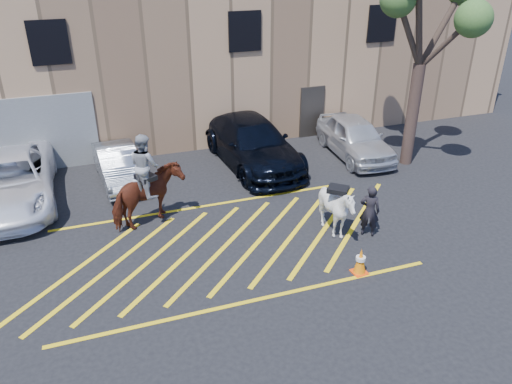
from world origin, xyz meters
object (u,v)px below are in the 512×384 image
object	(u,v)px
car_white_suv	(355,137)
traffic_cone	(360,261)
handler	(370,211)
car_blue_suv	(252,142)
car_white_pickup	(10,181)
saddled_white	(336,209)
tree	(428,7)
mounted_bay	(147,189)
car_silver_sedan	(118,165)

from	to	relation	value
car_white_suv	traffic_cone	xyz separation A→B (m)	(-3.74, -7.06, -0.40)
handler	traffic_cone	xyz separation A→B (m)	(-1.16, -1.59, -0.42)
car_white_suv	car_blue_suv	bearing A→B (deg)	175.72
car_white_pickup	handler	size ratio (longest dim) A/B	3.65
saddled_white	traffic_cone	distance (m)	1.99
traffic_cone	handler	bearing A→B (deg)	53.83
traffic_cone	tree	size ratio (longest dim) A/B	0.10
car_white_suv	handler	bearing A→B (deg)	-111.68
mounted_bay	saddled_white	world-z (taller)	mounted_bay
traffic_cone	car_blue_suv	bearing A→B (deg)	92.62
handler	car_white_pickup	bearing A→B (deg)	5.23
car_white_suv	handler	world-z (taller)	handler
car_silver_sedan	car_white_suv	world-z (taller)	car_white_suv
car_white_suv	saddled_white	xyz separation A→B (m)	(-3.47, -5.14, 0.07)
car_blue_suv	mounted_bay	world-z (taller)	mounted_bay
mounted_bay	car_white_pickup	bearing A→B (deg)	145.03
mounted_bay	traffic_cone	world-z (taller)	mounted_bay
saddled_white	handler	bearing A→B (deg)	-20.29
car_blue_suv	car_silver_sedan	bearing A→B (deg)	175.27
car_blue_suv	handler	xyz separation A→B (m)	(1.51, -6.03, -0.07)
car_white_suv	tree	xyz separation A→B (m)	(1.54, -1.33, 4.93)
mounted_bay	saddled_white	xyz separation A→B (m)	(5.01, -2.39, -0.33)
mounted_bay	tree	world-z (taller)	tree
car_white_pickup	car_white_suv	xyz separation A→B (m)	(12.50, -0.06, -0.04)
handler	mounted_bay	world-z (taller)	mounted_bay
car_white_suv	handler	xyz separation A→B (m)	(-2.58, -5.47, 0.03)
car_blue_suv	saddled_white	world-z (taller)	car_blue_suv
car_white_pickup	mounted_bay	size ratio (longest dim) A/B	2.00
car_blue_suv	tree	bearing A→B (deg)	-22.92
car_blue_suv	tree	distance (m)	7.65
car_white_pickup	saddled_white	size ratio (longest dim) A/B	2.89
tree	traffic_cone	bearing A→B (deg)	-132.62
mounted_bay	traffic_cone	distance (m)	6.46
car_blue_suv	traffic_cone	world-z (taller)	car_blue_suv
tree	mounted_bay	bearing A→B (deg)	-171.93
car_white_pickup	saddled_white	world-z (taller)	saddled_white
handler	car_white_suv	bearing A→B (deg)	-80.86
car_silver_sedan	car_white_suv	size ratio (longest dim) A/B	0.85
mounted_bay	traffic_cone	size ratio (longest dim) A/B	3.94
car_white_pickup	tree	world-z (taller)	tree
mounted_bay	traffic_cone	xyz separation A→B (m)	(4.74, -4.31, -0.79)
saddled_white	tree	distance (m)	7.95
car_white_pickup	tree	size ratio (longest dim) A/B	0.79
handler	mounted_bay	distance (m)	6.51
car_blue_suv	mounted_bay	distance (m)	5.51
car_white_pickup	car_blue_suv	xyz separation A→B (m)	(8.41, 0.50, 0.05)
car_silver_sedan	car_blue_suv	world-z (taller)	car_blue_suv
car_silver_sedan	tree	xyz separation A→B (m)	(10.59, -1.92, 5.06)
car_white_suv	tree	size ratio (longest dim) A/B	0.61
car_white_pickup	car_blue_suv	size ratio (longest dim) A/B	0.98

